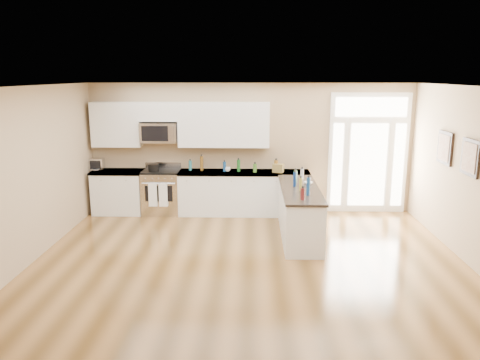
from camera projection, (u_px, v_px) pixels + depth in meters
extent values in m
plane|color=brown|center=(248.00, 289.00, 6.62)|extent=(8.00, 8.00, 0.00)
plane|color=tan|center=(250.00, 148.00, 10.22)|extent=(7.00, 0.00, 7.00)
plane|color=white|center=(249.00, 88.00, 6.01)|extent=(8.00, 8.00, 0.00)
cube|color=silver|center=(119.00, 193.00, 10.20)|extent=(1.06, 0.62, 0.90)
cube|color=black|center=(120.00, 210.00, 10.29)|extent=(1.02, 0.52, 0.10)
cube|color=black|center=(118.00, 172.00, 10.10)|extent=(1.10, 0.66, 0.04)
cube|color=silver|center=(243.00, 194.00, 10.13)|extent=(2.81, 0.62, 0.90)
cube|color=black|center=(243.00, 211.00, 10.22)|extent=(2.77, 0.52, 0.10)
cube|color=black|center=(243.00, 172.00, 10.02)|extent=(2.85, 0.66, 0.04)
cube|color=silver|center=(299.00, 213.00, 8.68)|extent=(0.65, 2.28, 0.90)
cube|color=black|center=(299.00, 234.00, 8.77)|extent=(0.61, 2.18, 0.10)
cube|color=black|center=(300.00, 189.00, 8.58)|extent=(0.69, 2.32, 0.04)
cube|color=silver|center=(116.00, 124.00, 10.02)|extent=(1.04, 0.33, 0.95)
cube|color=silver|center=(224.00, 125.00, 9.95)|extent=(1.94, 0.33, 0.95)
cube|color=silver|center=(159.00, 112.00, 9.93)|extent=(0.82, 0.33, 0.40)
cube|color=silver|center=(159.00, 132.00, 10.00)|extent=(0.78, 0.40, 0.42)
cube|color=black|center=(155.00, 134.00, 9.80)|extent=(0.56, 0.01, 0.32)
cube|color=white|center=(368.00, 153.00, 10.13)|extent=(1.70, 0.08, 2.60)
cube|color=white|center=(368.00, 165.00, 10.13)|extent=(0.78, 0.02, 1.80)
cube|color=white|center=(337.00, 165.00, 10.15)|extent=(0.22, 0.02, 1.80)
cube|color=white|center=(398.00, 165.00, 10.12)|extent=(0.22, 0.02, 1.80)
cube|color=white|center=(371.00, 107.00, 9.86)|extent=(1.50, 0.02, 0.40)
cube|color=black|center=(445.00, 148.00, 8.30)|extent=(0.04, 0.58, 0.58)
cube|color=brown|center=(444.00, 148.00, 8.30)|extent=(0.01, 0.46, 0.46)
cube|color=black|center=(471.00, 157.00, 7.32)|extent=(0.04, 0.58, 0.58)
cube|color=brown|center=(469.00, 157.00, 7.32)|extent=(0.01, 0.46, 0.46)
cube|color=silver|center=(162.00, 193.00, 10.17)|extent=(0.79, 0.65, 0.92)
cube|color=black|center=(161.00, 171.00, 10.07)|extent=(0.79, 0.60, 0.03)
cube|color=silver|center=(163.00, 165.00, 10.35)|extent=(0.79, 0.04, 0.14)
cube|color=black|center=(159.00, 194.00, 9.84)|extent=(0.58, 0.01, 0.34)
cylinder|color=silver|center=(158.00, 184.00, 9.77)|extent=(0.70, 0.02, 0.02)
cube|color=white|center=(153.00, 195.00, 9.81)|extent=(0.18, 0.02, 0.50)
cube|color=white|center=(163.00, 195.00, 9.81)|extent=(0.18, 0.02, 0.50)
cylinder|color=black|center=(154.00, 167.00, 9.96)|extent=(0.27, 0.27, 0.18)
cube|color=silver|center=(97.00, 164.00, 10.20)|extent=(0.30, 0.23, 0.25)
cube|color=brown|center=(278.00, 168.00, 9.92)|extent=(0.26, 0.22, 0.18)
imported|color=white|center=(96.00, 169.00, 10.12)|extent=(0.22, 0.22, 0.04)
imported|color=white|center=(308.00, 183.00, 8.84)|extent=(0.17, 0.17, 0.05)
imported|color=white|center=(228.00, 169.00, 10.01)|extent=(0.13, 0.13, 0.09)
cylinder|color=#19591E|center=(295.00, 176.00, 9.00)|extent=(0.07, 0.07, 0.23)
cylinder|color=navy|center=(308.00, 186.00, 8.01)|extent=(0.06, 0.06, 0.31)
cylinder|color=brown|center=(202.00, 163.00, 10.09)|extent=(0.07, 0.07, 0.31)
cylinder|color=olive|center=(301.00, 184.00, 8.37)|extent=(0.06, 0.06, 0.23)
cylinder|color=#26727F|center=(190.00, 166.00, 10.11)|extent=(0.07, 0.07, 0.22)
cylinder|color=#591919|center=(303.00, 194.00, 7.74)|extent=(0.07, 0.07, 0.20)
cylinder|color=#B2B2B7|center=(302.00, 174.00, 9.29)|extent=(0.07, 0.07, 0.20)
cylinder|color=navy|center=(295.00, 179.00, 8.66)|extent=(0.06, 0.06, 0.27)
cylinder|color=#3F7226|center=(255.00, 168.00, 9.91)|extent=(0.08, 0.08, 0.18)
cylinder|color=#19591E|center=(239.00, 166.00, 9.99)|extent=(0.07, 0.07, 0.26)
cylinder|color=navy|center=(225.00, 167.00, 9.99)|extent=(0.06, 0.06, 0.21)
cylinder|color=brown|center=(276.00, 166.00, 9.96)|extent=(0.08, 0.08, 0.25)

